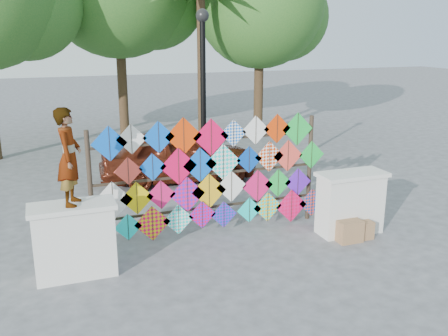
% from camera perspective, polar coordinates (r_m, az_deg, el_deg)
% --- Properties ---
extents(ground, '(80.00, 80.00, 0.00)m').
position_cam_1_polar(ground, '(9.68, -0.19, -9.07)').
color(ground, gray).
rests_on(ground, ground).
extents(parapet_left, '(1.40, 0.65, 1.28)m').
position_cam_1_polar(parapet_left, '(8.75, -16.72, -7.87)').
color(parapet_left, silver).
rests_on(parapet_left, ground).
extents(parapet_right, '(1.40, 0.65, 1.28)m').
position_cam_1_polar(parapet_right, '(10.46, 14.24, -3.84)').
color(parapet_right, silver).
rests_on(parapet_right, ground).
extents(kite_rack, '(4.95, 0.24, 2.44)m').
position_cam_1_polar(kite_rack, '(9.93, -1.13, -0.90)').
color(kite_rack, '#31251B').
rests_on(kite_rack, ground).
extents(tree_east, '(5.40, 4.80, 7.42)m').
position_cam_1_polar(tree_east, '(19.60, 4.36, 18.19)').
color(tree_east, '#442E1D').
rests_on(tree_east, ground).
extents(palm_tree, '(3.62, 3.62, 5.83)m').
position_cam_1_polar(palm_tree, '(17.13, -2.68, 18.51)').
color(palm_tree, '#442E1D').
rests_on(palm_tree, ground).
extents(vendor_woman, '(0.52, 0.66, 1.59)m').
position_cam_1_polar(vendor_woman, '(8.31, -17.29, 1.23)').
color(vendor_woman, '#99999E').
rests_on(vendor_woman, parapet_left).
extents(sedan, '(4.37, 2.07, 1.45)m').
position_cam_1_polar(sedan, '(13.72, -5.25, 1.45)').
color(sedan, '#4D1A0D').
rests_on(sedan, ground).
extents(lamppost, '(0.28, 0.28, 4.46)m').
position_cam_1_polar(lamppost, '(10.88, -2.39, 8.41)').
color(lamppost, black).
rests_on(lamppost, ground).
extents(cardboard_box_near, '(0.49, 0.43, 0.43)m').
position_cam_1_polar(cardboard_box_near, '(10.21, 13.94, -6.89)').
color(cardboard_box_near, '#986C4A').
rests_on(cardboard_box_near, ground).
extents(cardboard_box_far, '(0.43, 0.39, 0.36)m').
position_cam_1_polar(cardboard_box_far, '(10.42, 15.26, -6.74)').
color(cardboard_box_far, '#986C4A').
rests_on(cardboard_box_far, ground).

